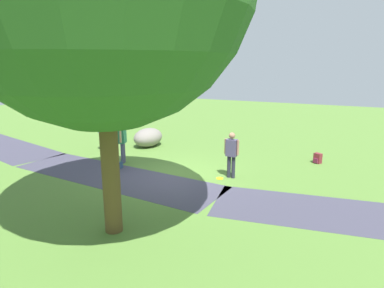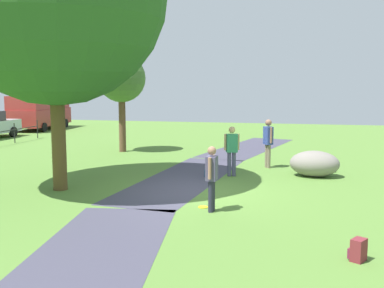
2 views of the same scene
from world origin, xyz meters
name	(u,v)px [view 2 (image 2 of 2)]	position (x,y,z in m)	size (l,w,h in m)	color
ground_plane	(192,192)	(0.00, 0.00, 0.00)	(48.00, 48.00, 0.00)	#527A31
footpath_segment_near	(78,275)	(-6.04, 0.54, 0.00)	(8.23, 3.34, 0.01)	#3E3C4D
footpath_segment_mid	(184,178)	(1.91, 0.69, 0.00)	(8.19, 3.05, 0.01)	#3E3C4D
footpath_segment_far	(249,147)	(9.77, -0.65, 0.00)	(8.31, 4.10, 0.01)	#3E3C4D
young_tree_near_path	(121,79)	(7.13, 4.86, 3.28)	(2.17, 2.17, 4.41)	brown
lawn_boulder	(314,164)	(3.12, -3.48, 0.43)	(1.27, 1.71, 0.86)	gray
woman_with_handbag	(232,148)	(2.58, -0.77, 0.97)	(0.34, 0.50, 1.67)	#4A4966
man_near_boulder	(268,140)	(4.43, -1.86, 1.05)	(0.46, 0.39, 1.79)	#796C57
passerby_on_path	(212,174)	(-1.85, -0.90, 0.92)	(0.52, 0.26, 1.59)	#262637
handbag_on_grass	(209,173)	(2.27, -0.07, 0.14)	(0.27, 0.32, 0.31)	navy
backpack_by_boulder	(328,167)	(3.97, -3.98, 0.19)	(0.34, 0.35, 0.40)	navy
spare_backpack_on_lawn	(358,250)	(-4.41, -3.96, 0.19)	(0.34, 0.35, 0.40)	maroon
frisbee_on_grass	(203,207)	(-1.54, -0.63, 0.01)	(0.25, 0.25, 0.02)	yellow
delivery_van	(39,111)	(15.76, 14.18, 1.26)	(5.22, 2.60, 2.30)	maroon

